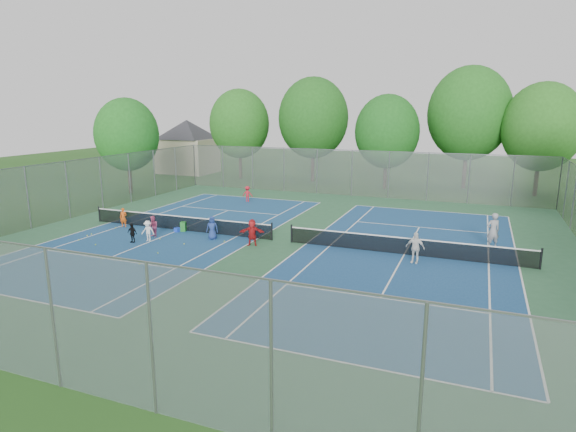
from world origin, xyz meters
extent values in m
plane|color=#204C17|center=(0.00, 0.00, 0.00)|extent=(120.00, 120.00, 0.00)
cube|color=#2C5D3B|center=(0.00, 0.00, 0.01)|extent=(32.00, 32.00, 0.01)
cube|color=navy|center=(-7.00, 0.00, 0.02)|extent=(10.97, 23.77, 0.01)
cube|color=navy|center=(7.00, 0.00, 0.02)|extent=(10.97, 23.77, 0.01)
cube|color=black|center=(-7.00, 0.00, 0.46)|extent=(12.87, 0.10, 0.91)
cube|color=black|center=(7.00, 0.00, 0.46)|extent=(12.87, 0.10, 0.91)
cube|color=gray|center=(0.00, 16.00, 2.00)|extent=(32.00, 0.10, 4.00)
cube|color=gray|center=(0.00, -16.00, 2.00)|extent=(32.00, 0.10, 4.00)
cube|color=gray|center=(-16.00, 0.00, 2.00)|extent=(0.10, 32.00, 4.00)
cube|color=#B7A88C|center=(-22.00, 24.00, 2.00)|extent=(6.00, 5.00, 4.00)
pyramid|color=#2D2D33|center=(-22.00, 24.00, 6.20)|extent=(11.03, 11.03, 2.20)
cylinder|color=#443326|center=(-14.00, 22.00, 1.75)|extent=(0.36, 0.36, 3.50)
ellipsoid|color=#26661D|center=(-14.00, 22.00, 5.90)|extent=(6.40, 6.40, 7.36)
cylinder|color=#443326|center=(-6.00, 23.00, 1.93)|extent=(0.36, 0.36, 3.85)
ellipsoid|color=#1F5A1A|center=(-6.00, 23.00, 6.55)|extent=(7.20, 7.20, 8.28)
cylinder|color=#443326|center=(2.00, 21.00, 1.57)|extent=(0.36, 0.36, 3.15)
ellipsoid|color=#1B5D1A|center=(2.00, 21.00, 5.40)|extent=(6.00, 6.00, 6.90)
cylinder|color=#443326|center=(9.00, 24.00, 2.10)|extent=(0.36, 0.36, 4.20)
ellipsoid|color=#21611C|center=(9.00, 24.00, 7.05)|extent=(7.60, 7.60, 8.74)
cylinder|color=#443326|center=(15.00, 22.00, 1.75)|extent=(0.36, 0.36, 3.50)
ellipsoid|color=#28661D|center=(15.00, 22.00, 5.97)|extent=(6.60, 6.60, 7.59)
cylinder|color=#443326|center=(-19.00, 10.00, 1.57)|extent=(0.36, 0.36, 3.15)
ellipsoid|color=#1E661D|center=(-19.00, 10.00, 5.25)|extent=(5.60, 5.60, 6.44)
cube|color=blue|center=(-6.86, -0.40, 0.14)|extent=(0.37, 0.37, 0.27)
cube|color=#24862C|center=(-6.58, -0.16, 0.31)|extent=(0.39, 0.39, 0.62)
imported|color=#E35715|center=(-10.83, -0.60, 0.63)|extent=(0.52, 0.41, 1.25)
imported|color=#D4527F|center=(-7.48, -1.94, 0.64)|extent=(0.77, 0.70, 1.28)
imported|color=white|center=(-7.21, -2.80, 0.61)|extent=(0.86, 0.60, 1.21)
imported|color=black|center=(-7.84, -3.41, 0.56)|extent=(0.67, 0.31, 1.13)
imported|color=navy|center=(-3.94, -1.10, 0.70)|extent=(0.79, 0.65, 1.39)
imported|color=red|center=(-1.21, -1.38, 0.75)|extent=(1.47, 0.85, 1.51)
imported|color=red|center=(-7.25, 10.16, 0.65)|extent=(0.92, 0.65, 1.29)
imported|color=gray|center=(11.27, 3.03, 0.99)|extent=(0.86, 0.75, 1.98)
imported|color=white|center=(7.67, -1.21, 0.79)|extent=(0.97, 0.51, 1.58)
sphere|color=#BFD631|center=(-9.39, -4.68, 0.03)|extent=(0.07, 0.07, 0.07)
sphere|color=gold|center=(-6.83, -6.16, 0.03)|extent=(0.07, 0.07, 0.07)
sphere|color=#D0ED37|center=(-11.01, -4.26, 0.03)|extent=(0.07, 0.07, 0.07)
sphere|color=yellow|center=(-11.29, -3.33, 0.03)|extent=(0.07, 0.07, 0.07)
sphere|color=#CFDF34|center=(-11.33, -2.94, 0.03)|extent=(0.07, 0.07, 0.07)
sphere|color=#BAE334|center=(-4.86, -6.55, 0.03)|extent=(0.07, 0.07, 0.07)
sphere|color=#A1C12D|center=(-5.14, -4.70, 0.03)|extent=(0.07, 0.07, 0.07)
sphere|color=yellow|center=(-4.85, -2.69, 0.03)|extent=(0.07, 0.07, 0.07)
sphere|color=#A8CB2F|center=(-3.01, -1.37, 0.03)|extent=(0.07, 0.07, 0.07)
sphere|color=yellow|center=(-11.05, -1.13, 0.03)|extent=(0.07, 0.07, 0.07)
sphere|color=#D1EF37|center=(-7.15, -6.58, 0.03)|extent=(0.07, 0.07, 0.07)
sphere|color=#D1EB36|center=(-6.77, -2.31, 0.03)|extent=(0.07, 0.07, 0.07)
camera|label=1|loc=(10.30, -24.78, 7.53)|focal=30.00mm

